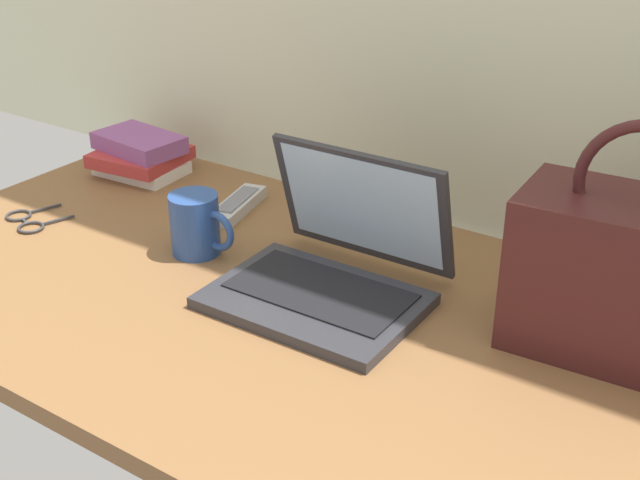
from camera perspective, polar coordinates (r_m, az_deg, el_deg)
The scene contains 7 objects.
desk at distance 1.24m, azimuth 0.67°, elevation -5.78°, with size 1.60×0.76×0.03m.
laptop at distance 1.27m, azimuth 0.80°, elevation -1.83°, with size 0.31×0.28×0.21m.
coffee_mug at distance 1.40m, azimuth -8.40°, elevation 1.04°, with size 0.12×0.08×0.10m.
remote_control_near at distance 1.57m, azimuth -5.62°, elevation 2.39°, with size 0.08×0.17×0.02m.
eyeglasses at distance 1.61m, azimuth -19.33°, elevation 1.25°, with size 0.12×0.13×0.01m.
handbag at distance 1.17m, azimuth 20.30°, elevation -2.35°, with size 0.31×0.18×0.33m.
book_stack at distance 1.76m, azimuth -12.12°, elevation 5.70°, with size 0.19×0.17×0.08m.
Camera 1 is at (0.58, -0.88, 0.68)m, focal length 47.03 mm.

